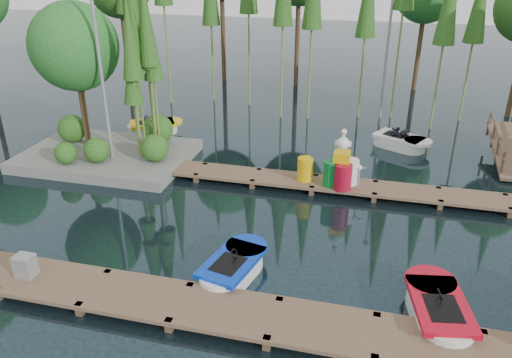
% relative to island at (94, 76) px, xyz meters
% --- Properties ---
extents(ground_plane, '(90.00, 90.00, 0.00)m').
position_rel_island_xyz_m(ground_plane, '(6.30, -3.29, -3.18)').
color(ground_plane, '#1C2C34').
extents(near_dock, '(18.00, 1.50, 0.50)m').
position_rel_island_xyz_m(near_dock, '(6.30, -7.79, -2.95)').
color(near_dock, brown).
rests_on(near_dock, ground).
extents(far_dock, '(15.00, 1.20, 0.50)m').
position_rel_island_xyz_m(far_dock, '(7.30, -0.79, -2.95)').
color(far_dock, brown).
rests_on(far_dock, ground).
extents(island, '(6.20, 4.20, 6.75)m').
position_rel_island_xyz_m(island, '(0.00, 0.00, 0.00)').
color(island, slate).
rests_on(island, ground).
extents(lamp_island, '(0.30, 0.30, 7.25)m').
position_rel_island_xyz_m(lamp_island, '(0.80, -0.79, 1.08)').
color(lamp_island, gray).
rests_on(lamp_island, ground).
extents(lamp_rear, '(0.30, 0.30, 7.25)m').
position_rel_island_xyz_m(lamp_rear, '(10.30, 7.71, 1.08)').
color(lamp_rear, gray).
rests_on(lamp_rear, ground).
extents(boat_blue, '(1.58, 2.57, 0.80)m').
position_rel_island_xyz_m(boat_blue, '(7.07, -6.21, -2.95)').
color(boat_blue, white).
rests_on(boat_blue, ground).
extents(boat_red, '(1.58, 2.71, 0.86)m').
position_rel_island_xyz_m(boat_red, '(11.90, -6.67, -2.94)').
color(boat_red, white).
rests_on(boat_red, ground).
extents(boat_yellow_far, '(2.63, 2.11, 1.20)m').
position_rel_island_xyz_m(boat_yellow_far, '(0.68, 3.03, -2.93)').
color(boat_yellow_far, white).
rests_on(boat_yellow_far, ground).
extents(boat_white_far, '(2.67, 2.10, 1.15)m').
position_rel_island_xyz_m(boat_white_far, '(11.18, 3.84, -2.93)').
color(boat_white_far, white).
rests_on(boat_white_far, ground).
extents(utility_cabinet, '(0.45, 0.38, 0.55)m').
position_rel_island_xyz_m(utility_cabinet, '(2.36, -7.79, -2.61)').
color(utility_cabinet, gray).
rests_on(utility_cabinet, near_dock).
extents(yellow_barrel, '(0.53, 0.53, 0.80)m').
position_rel_island_xyz_m(yellow_barrel, '(8.00, -0.79, -2.49)').
color(yellow_barrel, '#E4AE0C').
rests_on(yellow_barrel, far_dock).
extents(drum_cluster, '(1.14, 1.04, 1.96)m').
position_rel_island_xyz_m(drum_cluster, '(9.22, -0.94, -2.31)').
color(drum_cluster, '#0B6A25').
rests_on(drum_cluster, far_dock).
extents(seagull_post, '(0.46, 0.25, 0.74)m').
position_rel_island_xyz_m(seagull_post, '(9.77, -0.79, -2.39)').
color(seagull_post, gray).
rests_on(seagull_post, far_dock).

